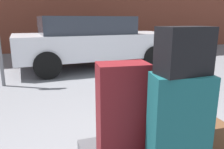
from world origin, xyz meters
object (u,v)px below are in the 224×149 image
Objects in this scene: suitcase_teal_rear_right at (178,127)px; suitcase_brown_front_right at (177,131)px; duffel_bag_black_topmost_pile at (184,51)px; bicycle_leaning at (190,41)px; bollard_kerb_mid at (185,48)px; parked_car at (92,41)px; bollard_kerb_near at (147,49)px; suitcase_maroon_rear_left at (122,111)px; bollard_kerb_far at (205,47)px.

suitcase_brown_front_right is (0.23, 0.33, -0.23)m from suitcase_teal_rear_right.
duffel_bag_black_topmost_pile is 9.67m from bicycle_leaning.
parked_car is at bearing -168.15° from bollard_kerb_mid.
duffel_bag_black_topmost_pile is at bearing 101.54° from suitcase_teal_rear_right.
suitcase_brown_front_right is 0.82m from duffel_bag_black_topmost_pile.
suitcase_teal_rear_right is 0.46m from suitcase_brown_front_right.
parked_car is at bearing -154.19° from bicycle_leaning.
duffel_bag_black_topmost_pile reaches higher than bicycle_leaning.
suitcase_maroon_rear_left is at bearing -118.82° from bollard_kerb_near.
bollard_kerb_near reaches higher than suitcase_brown_front_right.
parked_car reaches higher than bollard_kerb_near.
suitcase_teal_rear_right is 5.14m from parked_car.
suitcase_brown_front_right is 2.09× the size of duffel_bag_black_topmost_pile.
bicycle_leaning is at bearing 49.65° from duffel_bag_black_topmost_pile.
suitcase_teal_rear_right is at bearing -92.65° from duffel_bag_black_topmost_pile.
suitcase_maroon_rear_left is 7.80m from bollard_kerb_far.
suitcase_maroon_rear_left is 4.85m from parked_car.
bicycle_leaning is (5.89, 7.63, -0.79)m from duffel_bag_black_topmost_pile.
bollard_kerb_near is (3.04, 5.53, -0.36)m from suitcase_maroon_rear_left.
bicycle_leaning is (5.23, 2.53, -0.39)m from parked_car.
duffel_bag_black_topmost_pile reaches higher than bollard_kerb_far.
suitcase_maroon_rear_left is at bearing 124.58° from duffel_bag_black_topmost_pile.
bicycle_leaning is at bearing 54.07° from suitcase_brown_front_right.
bicycle_leaning is at bearing 29.62° from bollard_kerb_near.
duffel_bag_black_topmost_pile is at bearing -127.70° from bicycle_leaning.
duffel_bag_black_topmost_pile is at bearing -97.38° from parked_car.
suitcase_maroon_rear_left is (-0.25, 0.33, 0.01)m from suitcase_teal_rear_right.
suitcase_maroon_rear_left reaches higher than suitcase_brown_front_right.
bicycle_leaning is (5.66, 7.30, -0.08)m from suitcase_brown_front_right.
suitcase_teal_rear_right is at bearing -47.38° from suitcase_maroon_rear_left.
bollard_kerb_mid is (4.57, 5.53, -0.36)m from suitcase_maroon_rear_left.
suitcase_brown_front_right is at bearing 4.88° from suitcase_maroon_rear_left.
parked_car is (0.43, 4.77, 0.31)m from suitcase_brown_front_right.
suitcase_brown_front_right is at bearing 52.03° from duffel_bag_black_topmost_pile.
duffel_bag_black_topmost_pile is 0.46× the size of bollard_kerb_mid.
suitcase_brown_front_right is 0.14× the size of parked_car.
bicycle_leaning reaches higher than bollard_kerb_far.
bicycle_leaning is 2.56× the size of bollard_kerb_mid.
suitcase_teal_rear_right is at bearing -123.45° from suitcase_brown_front_right.
duffel_bag_black_topmost_pile reaches higher than bollard_kerb_mid.
suitcase_maroon_rear_left reaches higher than bollard_kerb_far.
bicycle_leaning is 2.56× the size of bollard_kerb_far.
bollard_kerb_far is (5.23, 5.86, -0.35)m from suitcase_teal_rear_right.
parked_car reaches higher than bollard_kerb_mid.
bicycle_leaning is at bearing 55.29° from suitcase_maroon_rear_left.
parked_car reaches higher than suitcase_maroon_rear_left.
bollard_kerb_far is at bearing -110.62° from bicycle_leaning.
bollard_kerb_mid and bollard_kerb_far have the same top height.
suitcase_teal_rear_right is at bearing -126.40° from bollard_kerb_mid.
bicycle_leaning is at bearing 48.29° from bollard_kerb_mid.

